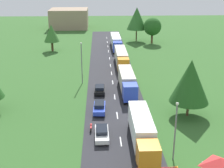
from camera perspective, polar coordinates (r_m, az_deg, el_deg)
The scene contains 17 objects.
road at distance 50.72m, azimuth 0.78°, elevation -4.42°, with size 10.00×140.00×0.06m, color #2B2B30.
lane_marking_centre at distance 50.00m, azimuth 0.83°, elevation -4.75°, with size 0.16×123.12×0.01m.
truck_lead at distance 39.26m, azimuth 5.64°, elevation -8.72°, with size 2.53×12.35×3.77m.
truck_second at distance 56.57m, azimuth 2.84°, elevation 0.48°, with size 2.60×12.16×3.62m.
truck_third at distance 72.71m, azimuth 1.74°, elevation 4.97°, with size 2.53×13.95×3.67m.
truck_fourth at distance 90.61m, azimuth 0.74°, elevation 7.93°, with size 2.63×14.29×3.54m.
car_second at distance 41.50m, azimuth -1.91°, elevation -9.09°, with size 1.86×4.55×1.45m.
car_third at distance 48.85m, azimuth -2.35°, elevation -4.35°, with size 2.00×4.50×1.58m.
car_fourth at distance 56.37m, azimuth -2.31°, elevation -0.98°, with size 1.92×4.08×1.49m.
motorcycle_courier at distance 43.64m, azimuth -3.92°, elevation -8.00°, with size 0.28×1.94×0.91m.
lamppost_lead at distance 36.25m, azimuth 11.71°, elevation -8.07°, with size 0.36×0.36×7.43m.
lamppost_second at distance 60.85m, azimuth -5.67°, elevation 4.30°, with size 0.36×0.36×8.33m.
tree_birch at distance 100.17m, azimuth 4.63°, elevation 12.07°, with size 6.35×6.35×10.85m.
tree_pine at distance 47.41m, azimuth 14.34°, elevation 0.51°, with size 6.00×6.00×8.99m.
tree_elm at distance 97.64m, azimuth 7.53°, elevation 10.53°, with size 5.52×5.52×8.04m.
tree_ash at distance 88.63m, azimuth -11.20°, elevation 9.24°, with size 4.35×4.35×7.50m.
distant_building at distance 126.97m, azimuth -7.95°, elevation 11.97°, with size 14.75×13.33×7.51m, color #9E846B.
Camera 1 is at (-2.69, -21.63, 20.96)m, focal length 49.18 mm.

